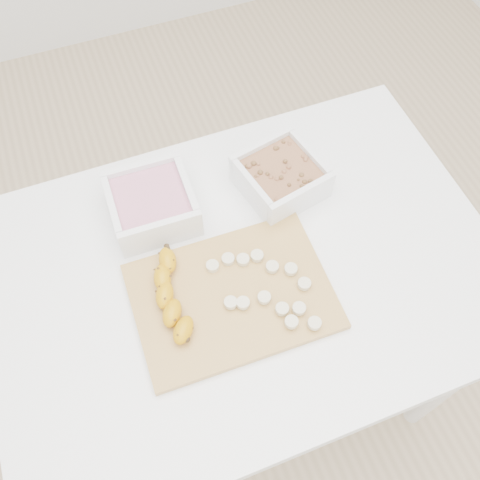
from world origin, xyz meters
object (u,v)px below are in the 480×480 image
object	(u,v)px
table	(245,289)
banana	(172,297)
bowl_yogurt	(152,204)
cutting_board	(232,296)
bowl_granola	(281,176)

from	to	relation	value
table	banana	xyz separation A→B (m)	(-0.15, -0.02, 0.13)
bowl_yogurt	cutting_board	bearing A→B (deg)	-70.29
bowl_granola	cutting_board	world-z (taller)	bowl_granola
bowl_yogurt	cutting_board	distance (m)	0.25
table	bowl_granola	bearing A→B (deg)	48.28
bowl_yogurt	banana	xyz separation A→B (m)	(-0.02, -0.21, -0.01)
bowl_granola	banana	bearing A→B (deg)	-148.54
banana	table	bearing A→B (deg)	25.99
table	bowl_yogurt	world-z (taller)	bowl_yogurt
bowl_granola	cutting_board	distance (m)	0.28
table	banana	bearing A→B (deg)	-171.48
bowl_yogurt	bowl_granola	world-z (taller)	bowl_yogurt
table	banana	distance (m)	0.20
table	bowl_granola	distance (m)	0.25
bowl_granola	banana	world-z (taller)	bowl_granola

